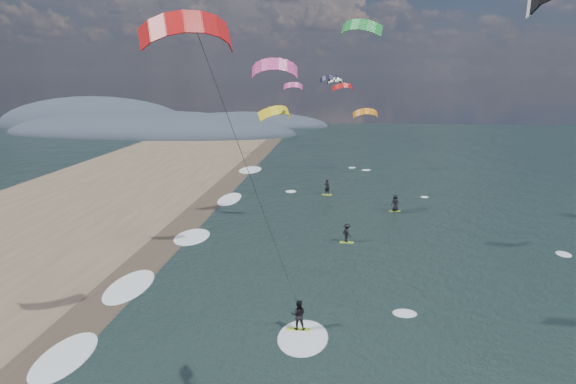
# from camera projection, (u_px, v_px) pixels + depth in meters

# --- Properties ---
(wet_sand_strip) EXTENTS (3.00, 240.00, 0.00)m
(wet_sand_strip) POSITION_uv_depth(u_px,v_px,m) (85.00, 320.00, 30.74)
(wet_sand_strip) COLOR #382D23
(wet_sand_strip) RESTS_ON ground
(coastal_hills) EXTENTS (80.00, 41.00, 15.00)m
(coastal_hills) POSITION_uv_depth(u_px,v_px,m) (141.00, 130.00, 129.14)
(coastal_hills) COLOR #3D4756
(coastal_hills) RESTS_ON ground
(kitesurfer_near_b) EXTENTS (7.04, 8.86, 16.05)m
(kitesurfer_near_b) POSITION_uv_depth(u_px,v_px,m) (236.00, 142.00, 23.44)
(kitesurfer_near_b) COLOR #BFF22A
(kitesurfer_near_b) RESTS_ON ground
(far_kitesurfers) EXTENTS (7.92, 18.34, 1.73)m
(far_kitesurfers) POSITION_uv_depth(u_px,v_px,m) (359.00, 210.00, 51.69)
(far_kitesurfers) COLOR #BFF22A
(far_kitesurfers) RESTS_ON ground
(bg_kite_field) EXTENTS (13.90, 69.99, 9.81)m
(bg_kite_field) POSITION_uv_depth(u_px,v_px,m) (330.00, 82.00, 73.71)
(bg_kite_field) COLOR green
(bg_kite_field) RESTS_ON ground
(shoreline_surf) EXTENTS (2.40, 79.40, 0.11)m
(shoreline_surf) POSITION_uv_depth(u_px,v_px,m) (137.00, 288.00, 35.24)
(shoreline_surf) COLOR white
(shoreline_surf) RESTS_ON ground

